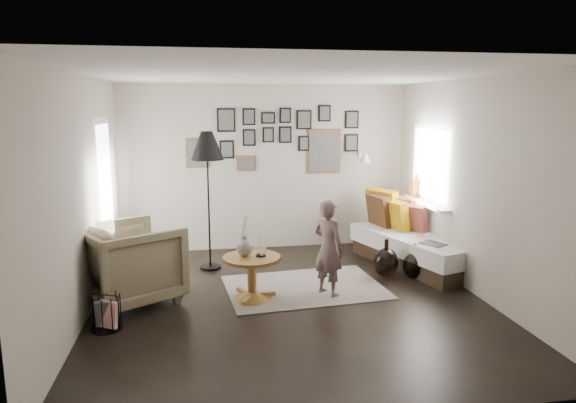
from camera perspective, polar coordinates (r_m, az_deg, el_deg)
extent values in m
plane|color=black|center=(6.15, 0.31, -11.00)|extent=(4.80, 4.80, 0.00)
plane|color=#ADA597|center=(8.15, -2.55, 3.77)|extent=(4.50, 0.00, 4.50)
plane|color=#ADA597|center=(3.51, 7.03, -5.30)|extent=(4.50, 0.00, 4.50)
plane|color=#ADA597|center=(5.86, -21.92, 0.38)|extent=(0.00, 4.80, 4.80)
plane|color=#ADA597|center=(6.56, 20.08, 1.51)|extent=(0.00, 4.80, 4.80)
plane|color=white|center=(5.73, 0.34, 13.98)|extent=(4.80, 4.80, 0.00)
plane|color=white|center=(7.05, -19.62, 0.06)|extent=(0.00, 2.14, 2.14)
plane|color=white|center=(7.05, -19.62, 0.06)|extent=(0.00, 1.88, 1.88)
plane|color=white|center=(7.05, -19.62, 0.06)|extent=(0.00, 1.93, 1.93)
plane|color=white|center=(7.59, 15.63, 4.04)|extent=(0.00, 1.30, 1.30)
plane|color=white|center=(7.59, 15.63, 4.04)|extent=(0.00, 1.14, 1.14)
cube|color=white|center=(7.65, 15.01, -0.21)|extent=(0.15, 1.32, 0.04)
cylinder|color=#8C4C14|center=(7.94, 14.03, 1.39)|extent=(0.10, 0.10, 0.28)
cylinder|color=#8C4C14|center=(8.10, 13.54, 1.37)|extent=(0.08, 0.08, 0.22)
cube|color=brown|center=(8.05, -10.02, 5.32)|extent=(0.35, 0.03, 0.45)
cube|color=black|center=(8.03, -10.02, 5.31)|extent=(0.30, 0.01, 0.40)
cube|color=black|center=(8.03, -6.89, 8.97)|extent=(0.28, 0.03, 0.36)
cube|color=black|center=(8.01, -6.88, 8.97)|extent=(0.23, 0.01, 0.31)
cube|color=black|center=(8.06, -6.82, 5.77)|extent=(0.22, 0.03, 0.28)
cube|color=black|center=(8.04, -6.81, 5.76)|extent=(0.17, 0.01, 0.23)
cube|color=black|center=(8.05, -4.37, 9.37)|extent=(0.20, 0.03, 0.26)
cube|color=black|center=(8.04, -4.36, 9.37)|extent=(0.15, 0.01, 0.21)
cube|color=black|center=(8.07, -4.34, 7.10)|extent=(0.20, 0.03, 0.26)
cube|color=black|center=(8.05, -4.33, 7.09)|extent=(0.15, 0.01, 0.21)
cube|color=black|center=(8.09, -2.23, 9.26)|extent=(0.22, 0.03, 0.18)
cube|color=black|center=(8.07, -2.21, 9.26)|extent=(0.17, 0.01, 0.13)
cube|color=black|center=(8.10, -2.21, 7.42)|extent=(0.18, 0.03, 0.24)
cube|color=black|center=(8.08, -2.20, 7.41)|extent=(0.13, 0.01, 0.19)
cube|color=black|center=(8.13, -0.31, 9.55)|extent=(0.18, 0.03, 0.24)
cube|color=black|center=(8.11, -0.29, 9.55)|extent=(0.13, 0.01, 0.19)
cube|color=black|center=(8.14, -0.31, 7.44)|extent=(0.20, 0.03, 0.26)
cube|color=black|center=(8.12, -0.29, 7.43)|extent=(0.15, 0.01, 0.21)
cube|color=black|center=(8.18, 1.79, 9.06)|extent=(0.24, 0.03, 0.30)
cube|color=black|center=(8.16, 1.81, 9.06)|extent=(0.19, 0.01, 0.25)
cube|color=black|center=(8.20, 1.77, 6.48)|extent=(0.18, 0.03, 0.24)
cube|color=black|center=(8.18, 1.80, 6.47)|extent=(0.13, 0.01, 0.19)
cube|color=brown|center=(8.28, 4.02, 5.59)|extent=(0.55, 0.03, 0.70)
cube|color=black|center=(8.26, 4.05, 5.58)|extent=(0.50, 0.01, 0.65)
cube|color=black|center=(8.25, 4.08, 9.75)|extent=(0.20, 0.03, 0.26)
cube|color=black|center=(8.23, 4.11, 9.75)|extent=(0.15, 0.01, 0.21)
cube|color=black|center=(8.37, 7.10, 9.02)|extent=(0.22, 0.03, 0.28)
cube|color=black|center=(8.35, 7.14, 9.02)|extent=(0.17, 0.01, 0.23)
cube|color=black|center=(8.38, 7.04, 6.49)|extent=(0.22, 0.03, 0.28)
cube|color=black|center=(8.37, 7.08, 6.48)|extent=(0.17, 0.01, 0.23)
cube|color=brown|center=(8.10, -4.66, 4.27)|extent=(0.30, 0.03, 0.24)
cube|color=black|center=(8.08, -4.64, 4.25)|extent=(0.25, 0.01, 0.19)
cube|color=white|center=(8.43, 8.03, 5.26)|extent=(0.06, 0.04, 0.10)
cylinder|color=white|center=(8.31, 8.28, 5.32)|extent=(0.02, 0.24, 0.02)
cone|color=white|center=(8.19, 8.55, 4.82)|extent=(0.18, 0.18, 0.14)
cube|color=beige|center=(6.57, 1.85, -9.50)|extent=(2.05, 1.53, 0.01)
cone|color=brown|center=(6.18, -4.00, -10.42)|extent=(0.50, 0.50, 0.10)
cylinder|color=brown|center=(6.11, -4.03, -8.47)|extent=(0.11, 0.11, 0.39)
cylinder|color=brown|center=(6.03, -4.06, -6.30)|extent=(0.68, 0.68, 0.04)
ellipsoid|color=black|center=(6.01, -4.86, -5.13)|extent=(0.19, 0.19, 0.21)
cylinder|color=black|center=(5.98, -4.87, -3.97)|extent=(0.06, 0.06, 0.04)
cylinder|color=black|center=(6.03, -3.02, -5.99)|extent=(0.12, 0.12, 0.02)
cube|color=black|center=(7.64, 13.95, -6.10)|extent=(1.39, 2.11, 0.23)
cube|color=silver|center=(7.58, 14.02, -4.46)|extent=(1.46, 2.18, 0.25)
cube|color=#BF810A|center=(8.22, 12.07, -0.51)|extent=(0.47, 0.62, 0.57)
cube|color=#3F2614|center=(8.08, 11.38, -0.89)|extent=(0.33, 0.55, 0.51)
cube|color=maroon|center=(8.03, 13.57, -1.12)|extent=(0.47, 0.53, 0.49)
cube|color=#BF810A|center=(7.83, 12.59, -1.45)|extent=(0.33, 0.51, 0.47)
cube|color=maroon|center=(7.73, 14.22, -1.83)|extent=(0.40, 0.48, 0.43)
cube|color=black|center=(7.06, 15.84, -4.54)|extent=(0.34, 0.38, 0.02)
imported|color=#70664B|center=(6.24, -17.13, -6.59)|extent=(1.40, 1.39, 0.94)
cube|color=white|center=(6.28, -16.80, -6.35)|extent=(0.59, 0.59, 0.19)
cylinder|color=black|center=(7.40, -8.61, -7.22)|extent=(0.30, 0.30, 0.03)
cylinder|color=black|center=(7.19, -8.79, -0.83)|extent=(0.03, 0.03, 1.71)
cone|color=black|center=(7.07, -8.99, 6.15)|extent=(0.45, 0.45, 0.39)
cube|color=black|center=(5.68, -19.59, -11.68)|extent=(0.20, 0.09, 0.28)
cube|color=white|center=(5.66, -19.35, -11.76)|extent=(0.21, 0.16, 0.28)
ellipsoid|color=black|center=(7.05, 10.83, -6.67)|extent=(0.34, 0.34, 0.39)
cylinder|color=black|center=(6.98, 10.90, -4.66)|extent=(0.06, 0.06, 0.12)
ellipsoid|color=black|center=(7.07, 13.84, -6.92)|extent=(0.30, 0.30, 0.35)
cylinder|color=black|center=(7.01, 13.92, -5.10)|extent=(0.06, 0.06, 0.12)
imported|color=#665050|center=(6.18, 4.53, -5.17)|extent=(0.47, 0.51, 1.17)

